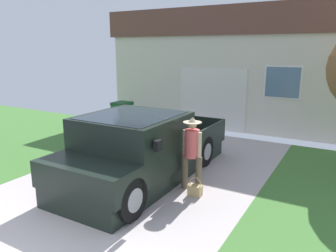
{
  "coord_description": "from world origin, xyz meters",
  "views": [
    {
      "loc": [
        4.11,
        -1.68,
        3.01
      ],
      "look_at": [
        0.71,
        4.27,
        1.38
      ],
      "focal_mm": 34.76,
      "sensor_mm": 36.0,
      "label": 1
    }
  ],
  "objects_px": {
    "pickup_truck": "(138,151)",
    "wheeled_trash_bin": "(122,114)",
    "handbag": "(195,190)",
    "person_with_hat": "(192,149)",
    "house_with_garage": "(234,66)"
  },
  "relations": [
    {
      "from": "pickup_truck",
      "to": "wheeled_trash_bin",
      "type": "height_order",
      "value": "pickup_truck"
    },
    {
      "from": "handbag",
      "to": "wheeled_trash_bin",
      "type": "xyz_separation_m",
      "value": [
        -5.01,
        4.06,
        0.42
      ]
    },
    {
      "from": "pickup_truck",
      "to": "person_with_hat",
      "type": "bearing_deg",
      "value": -171.92
    },
    {
      "from": "handbag",
      "to": "wheeled_trash_bin",
      "type": "distance_m",
      "value": 6.46
    },
    {
      "from": "pickup_truck",
      "to": "person_with_hat",
      "type": "height_order",
      "value": "person_with_hat"
    },
    {
      "from": "house_with_garage",
      "to": "wheeled_trash_bin",
      "type": "height_order",
      "value": "house_with_garage"
    },
    {
      "from": "wheeled_trash_bin",
      "to": "handbag",
      "type": "bearing_deg",
      "value": -39.02
    },
    {
      "from": "pickup_truck",
      "to": "handbag",
      "type": "relative_size",
      "value": 12.34
    },
    {
      "from": "person_with_hat",
      "to": "handbag",
      "type": "bearing_deg",
      "value": 138.65
    },
    {
      "from": "house_with_garage",
      "to": "pickup_truck",
      "type": "bearing_deg",
      "value": -86.32
    },
    {
      "from": "pickup_truck",
      "to": "wheeled_trash_bin",
      "type": "bearing_deg",
      "value": -48.32
    },
    {
      "from": "person_with_hat",
      "to": "wheeled_trash_bin",
      "type": "height_order",
      "value": "person_with_hat"
    },
    {
      "from": "pickup_truck",
      "to": "person_with_hat",
      "type": "relative_size",
      "value": 3.1
    },
    {
      "from": "pickup_truck",
      "to": "handbag",
      "type": "distance_m",
      "value": 1.6
    },
    {
      "from": "house_with_garage",
      "to": "wheeled_trash_bin",
      "type": "xyz_separation_m",
      "value": [
        -3.01,
        -4.09,
        -1.73
      ]
    }
  ]
}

